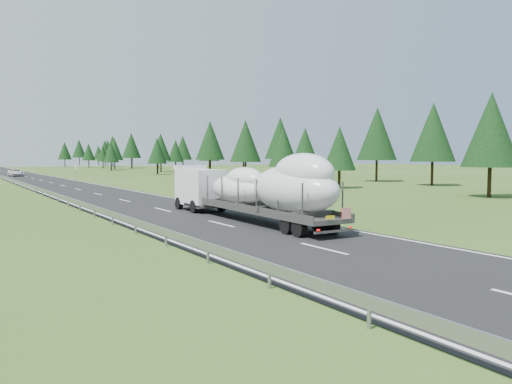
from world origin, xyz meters
TOP-DOWN VIEW (x-y plane):
  - ground at (0.00, 0.00)m, footprint 400.00×400.00m
  - road_surface at (0.00, 100.00)m, footprint 10.00×400.00m
  - marker_posts at (6.50, 155.00)m, footprint 0.13×350.08m
  - highway_sign at (7.20, 80.00)m, footprint 0.08×0.90m
  - tree_line_right at (39.19, 99.09)m, footprint 28.63×269.22m
  - boat_truck at (2.11, 8.73)m, footprint 2.95×17.21m
  - distant_van at (-1.42, 93.28)m, footprint 2.67×5.45m

SIDE VIEW (x-z plane):
  - ground at x=0.00m, z-range 0.00..0.00m
  - road_surface at x=0.00m, z-range 0.00..0.02m
  - marker_posts at x=6.50m, z-range 0.04..1.04m
  - distant_van at x=-1.42m, z-range 0.00..1.49m
  - highway_sign at x=7.20m, z-range 0.51..3.11m
  - boat_truck at x=2.11m, z-range 0.03..4.03m
  - tree_line_right at x=39.19m, z-range 0.67..13.13m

